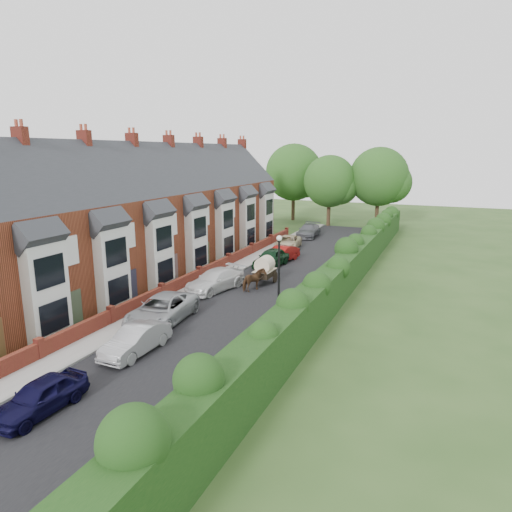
{
  "coord_description": "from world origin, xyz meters",
  "views": [
    {
      "loc": [
        12.08,
        -19.38,
        9.71
      ],
      "look_at": [
        -0.87,
        10.62,
        2.2
      ],
      "focal_mm": 32.0,
      "sensor_mm": 36.0,
      "label": 1
    }
  ],
  "objects": [
    {
      "name": "ground",
      "position": [
        0.0,
        0.0,
        0.0
      ],
      "size": [
        140.0,
        140.0,
        0.0
      ],
      "primitive_type": "plane",
      "color": "#2D4C1E",
      "rests_on": "ground"
    },
    {
      "name": "road",
      "position": [
        -0.5,
        11.0,
        0.01
      ],
      "size": [
        6.0,
        58.0,
        0.02
      ],
      "primitive_type": "cube",
      "color": "black",
      "rests_on": "ground"
    },
    {
      "name": "pavement_hedge_side",
      "position": [
        3.6,
        11.0,
        0.06
      ],
      "size": [
        2.2,
        58.0,
        0.12
      ],
      "primitive_type": "cube",
      "color": "#9B9792",
      "rests_on": "ground"
    },
    {
      "name": "pavement_house_side",
      "position": [
        -4.35,
        11.0,
        0.06
      ],
      "size": [
        1.7,
        58.0,
        0.12
      ],
      "primitive_type": "cube",
      "color": "#9B9792",
      "rests_on": "ground"
    },
    {
      "name": "kerb_hedge_side",
      "position": [
        2.55,
        11.0,
        0.07
      ],
      "size": [
        0.18,
        58.0,
        0.13
      ],
      "primitive_type": "cube",
      "color": "gray",
      "rests_on": "ground"
    },
    {
      "name": "kerb_house_side",
      "position": [
        -3.55,
        11.0,
        0.07
      ],
      "size": [
        0.18,
        58.0,
        0.13
      ],
      "primitive_type": "cube",
      "color": "gray",
      "rests_on": "ground"
    },
    {
      "name": "hedge",
      "position": [
        5.4,
        11.0,
        1.6
      ],
      "size": [
        2.1,
        58.0,
        2.85
      ],
      "color": "#113410",
      "rests_on": "ground"
    },
    {
      "name": "terrace_row",
      "position": [
        -10.87,
        9.98,
        4.47
      ],
      "size": [
        9.05,
        40.5,
        11.5
      ],
      "color": "brown",
      "rests_on": "ground"
    },
    {
      "name": "garden_wall_row",
      "position": [
        -5.35,
        10.0,
        0.46
      ],
      "size": [
        0.35,
        40.35,
        1.1
      ],
      "color": "maroon",
      "rests_on": "ground"
    },
    {
      "name": "lamppost",
      "position": [
        3.4,
        4.0,
        3.3
      ],
      "size": [
        0.32,
        0.32,
        5.16
      ],
      "color": "black",
      "rests_on": "ground"
    },
    {
      "name": "tree_far_left",
      "position": [
        -2.65,
        40.08,
        5.71
      ],
      "size": [
        7.14,
        6.8,
        9.29
      ],
      "color": "#332316",
      "rests_on": "ground"
    },
    {
      "name": "tree_far_right",
      "position": [
        3.39,
        42.08,
        6.31
      ],
      "size": [
        7.98,
        7.6,
        10.31
      ],
      "color": "#332316",
      "rests_on": "ground"
    },
    {
      "name": "tree_far_back",
      "position": [
        -8.59,
        43.08,
        6.62
      ],
      "size": [
        8.4,
        8.0,
        10.82
      ],
      "color": "#332316",
      "rests_on": "ground"
    },
    {
      "name": "car_navy",
      "position": [
        -1.63,
        -8.27,
        0.65
      ],
      "size": [
        1.68,
        3.89,
        1.31
      ],
      "primitive_type": "imported",
      "rotation": [
        0.0,
        0.0,
        -0.04
      ],
      "color": "black",
      "rests_on": "ground"
    },
    {
      "name": "car_silver_a",
      "position": [
        -1.6,
        -2.57,
        0.68
      ],
      "size": [
        1.51,
        4.16,
        1.36
      ],
      "primitive_type": "imported",
      "rotation": [
        0.0,
        0.0,
        -0.02
      ],
      "color": "#A0A0A5",
      "rests_on": "ground"
    },
    {
      "name": "car_silver_b",
      "position": [
        -2.84,
        1.4,
        0.77
      ],
      "size": [
        3.11,
        5.8,
        1.55
      ],
      "primitive_type": "imported",
      "rotation": [
        0.0,
        0.0,
        0.1
      ],
      "color": "#A5A7AC",
      "rests_on": "ground"
    },
    {
      "name": "car_white",
      "position": [
        -3.0,
        8.2,
        0.74
      ],
      "size": [
        3.21,
        5.45,
        1.48
      ],
      "primitive_type": "imported",
      "rotation": [
        0.0,
        0.0,
        -0.23
      ],
      "color": "silver",
      "rests_on": "ground"
    },
    {
      "name": "car_green",
      "position": [
        -1.86,
        16.2,
        0.77
      ],
      "size": [
        2.17,
        4.66,
        1.54
      ],
      "primitive_type": "imported",
      "rotation": [
        0.0,
        0.0,
        -0.08
      ],
      "color": "black",
      "rests_on": "ground"
    },
    {
      "name": "car_red",
      "position": [
        -1.67,
        18.2,
        0.7
      ],
      "size": [
        2.34,
        4.47,
        1.4
      ],
      "primitive_type": "imported",
      "rotation": [
        0.0,
        0.0,
        -0.21
      ],
      "color": "maroon",
      "rests_on": "ground"
    },
    {
      "name": "car_beige",
      "position": [
        -3.0,
        23.8,
        0.66
      ],
      "size": [
        2.86,
        5.01,
        1.32
      ],
      "primitive_type": "imported",
      "rotation": [
        0.0,
        0.0,
        0.15
      ],
      "color": "beige",
      "rests_on": "ground"
    },
    {
      "name": "car_grey",
      "position": [
        -2.99,
        30.96,
        0.75
      ],
      "size": [
        2.47,
        5.28,
        1.49
      ],
      "primitive_type": "imported",
      "rotation": [
        0.0,
        0.0,
        0.08
      ],
      "color": "#54555B",
      "rests_on": "ground"
    },
    {
      "name": "horse",
      "position": [
        -0.38,
        9.12,
        0.79
      ],
      "size": [
        1.45,
        2.05,
        1.58
      ],
      "primitive_type": "imported",
      "rotation": [
        0.0,
        0.0,
        2.79
      ],
      "color": "#492E1A",
      "rests_on": "ground"
    },
    {
      "name": "horse_cart",
      "position": [
        -0.38,
        11.14,
        1.21
      ],
      "size": [
        1.32,
        2.92,
        2.11
      ],
      "color": "black",
      "rests_on": "ground"
    }
  ]
}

